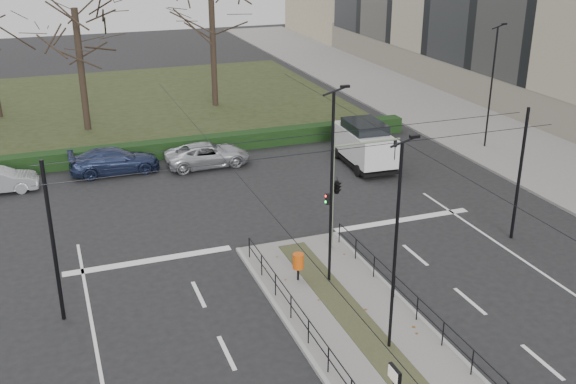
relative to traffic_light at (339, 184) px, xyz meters
name	(u,v)px	position (x,y,z in m)	size (l,w,h in m)	color
ground	(333,298)	(-1.79, -3.66, -3.02)	(140.00, 140.00, 0.00)	black
median_island	(362,331)	(-1.79, -6.16, -2.95)	(4.40, 15.00, 0.14)	slate
sidewalk_east	(435,111)	(16.21, 18.34, -2.95)	(8.00, 90.00, 0.14)	slate
park	(91,107)	(-7.79, 28.34, -2.97)	(38.00, 26.00, 0.10)	black
hedge	(111,155)	(-7.79, 14.94, -2.52)	(38.00, 1.00, 1.00)	black
median_railing	(365,310)	(-1.79, -6.26, -2.04)	(4.14, 13.24, 0.92)	black
catenary	(318,199)	(-1.79, -2.04, 0.40)	(20.00, 34.00, 6.00)	black
traffic_light	(339,184)	(0.00, 0.00, 0.00)	(3.36, 1.91, 4.94)	slate
litter_bin	(298,262)	(-2.62, -2.16, -2.07)	(0.44, 0.44, 1.13)	black
info_panel	(394,382)	(-3.29, -10.97, -1.21)	(0.12, 0.55, 2.13)	black
streetlamp_median_near	(396,246)	(-1.39, -7.35, 0.80)	(0.60, 0.12, 7.23)	black
streetlamp_median_far	(332,187)	(-1.48, -2.62, 1.04)	(0.64, 0.13, 7.70)	black
streetlamp_sidewalk	(492,86)	(14.46, 9.65, 0.94)	(0.63, 0.13, 7.52)	black
parked_car_third	(114,161)	(-7.81, 13.09, -2.30)	(2.01, 4.93, 1.43)	#20294A
parked_car_fourth	(208,155)	(-2.60, 12.45, -2.34)	(2.24, 4.87, 1.35)	#B2B5BB
white_van	(364,143)	(5.90, 9.42, -1.66)	(2.46, 5.11, 2.62)	silver
bare_tree_near	(75,17)	(-8.54, 22.26, 4.50)	(6.23, 6.23, 10.64)	black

